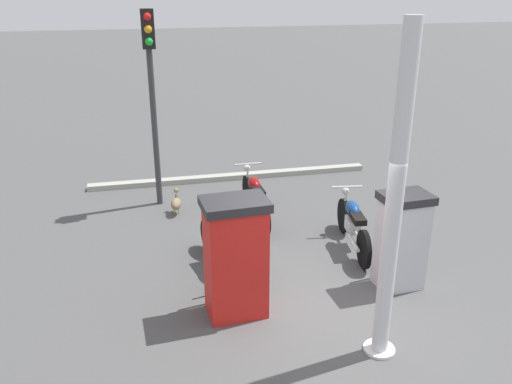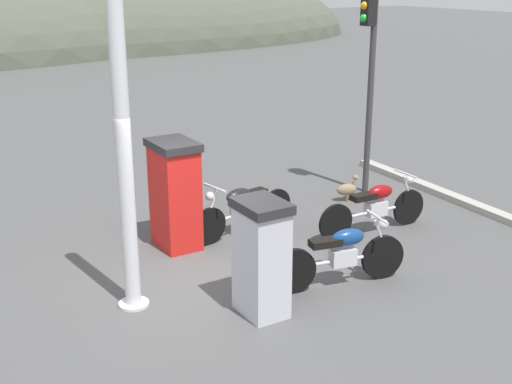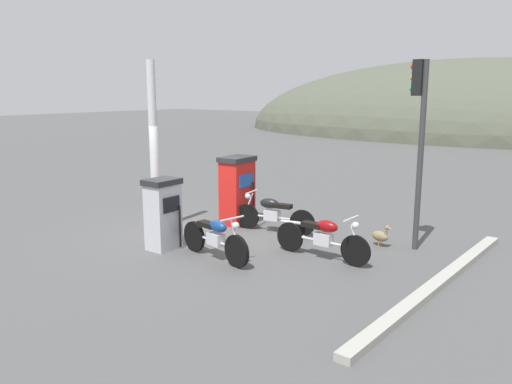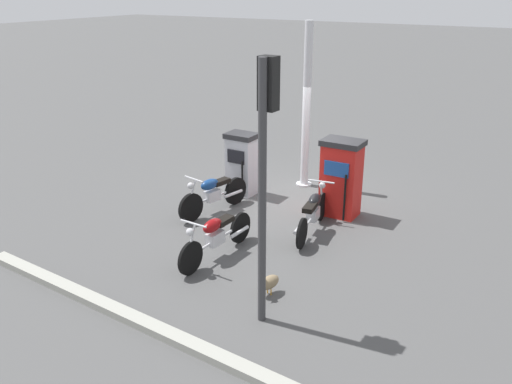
% 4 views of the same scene
% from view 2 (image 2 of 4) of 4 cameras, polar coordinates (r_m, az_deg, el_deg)
% --- Properties ---
extents(ground_plane, '(120.00, 120.00, 0.00)m').
position_cam_2_polar(ground_plane, '(9.50, -4.64, -7.45)').
color(ground_plane, '#4C4C4C').
extents(fuel_pump_near, '(0.59, 0.72, 1.51)m').
position_cam_2_polar(fuel_pump_near, '(8.25, 0.48, -5.67)').
color(fuel_pump_near, silver).
rests_on(fuel_pump_near, ground).
extents(fuel_pump_far, '(0.66, 0.87, 1.72)m').
position_cam_2_polar(fuel_pump_far, '(10.32, -7.01, -0.16)').
color(fuel_pump_far, red).
rests_on(fuel_pump_far, ground).
extents(motorcycle_near_pump, '(1.98, 0.69, 0.96)m').
position_cam_2_polar(motorcycle_near_pump, '(9.17, 7.38, -5.40)').
color(motorcycle_near_pump, black).
rests_on(motorcycle_near_pump, ground).
extents(motorcycle_far_pump, '(2.04, 0.57, 0.95)m').
position_cam_2_polar(motorcycle_far_pump, '(10.85, -1.16, -1.30)').
color(motorcycle_far_pump, black).
rests_on(motorcycle_far_pump, ground).
extents(motorcycle_extra, '(2.15, 0.56, 0.95)m').
position_cam_2_polar(motorcycle_extra, '(11.12, 10.28, -1.14)').
color(motorcycle_extra, black).
rests_on(motorcycle_extra, ground).
extents(wandering_duck, '(0.49, 0.29, 0.50)m').
position_cam_2_polar(wandering_duck, '(12.63, 7.89, 0.28)').
color(wandering_duck, '#847051').
rests_on(wandering_duck, ground).
extents(roadside_traffic_light, '(0.38, 0.25, 3.94)m').
position_cam_2_polar(roadside_traffic_light, '(12.69, 9.78, 11.57)').
color(roadside_traffic_light, '#38383A').
rests_on(roadside_traffic_light, ground).
extents(canopy_support_pole, '(0.40, 0.40, 4.02)m').
position_cam_2_polar(canopy_support_pole, '(8.19, -11.30, 2.47)').
color(canopy_support_pole, silver).
rests_on(canopy_support_pole, ground).
extents(road_edge_kerb, '(0.62, 6.69, 0.12)m').
position_cam_2_polar(road_edge_kerb, '(12.79, 18.37, -1.13)').
color(road_edge_kerb, '#9E9E93').
rests_on(road_edge_kerb, ground).
extents(distant_hill_secondary, '(39.22, 18.42, 10.85)m').
position_cam_2_polar(distant_hill_secondary, '(43.46, -15.33, 12.33)').
color(distant_hill_secondary, '#4C5142').
rests_on(distant_hill_secondary, ground).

